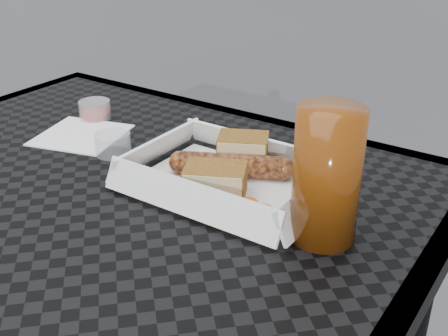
{
  "coord_description": "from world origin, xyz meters",
  "views": [
    {
      "loc": [
        0.47,
        -0.36,
        1.08
      ],
      "look_at": [
        0.13,
        0.15,
        0.78
      ],
      "focal_mm": 45.0,
      "sensor_mm": 36.0,
      "label": 1
    }
  ],
  "objects_px": {
    "food_tray": "(228,185)",
    "patio_table": "(65,264)",
    "drink_glass": "(327,175)",
    "bratwurst": "(231,165)"
  },
  "relations": [
    {
      "from": "food_tray",
      "to": "patio_table",
      "type": "bearing_deg",
      "value": -129.59
    },
    {
      "from": "drink_glass",
      "to": "patio_table",
      "type": "bearing_deg",
      "value": -156.15
    },
    {
      "from": "patio_table",
      "to": "bratwurst",
      "type": "xyz_separation_m",
      "value": [
        0.12,
        0.18,
        0.09
      ]
    },
    {
      "from": "bratwurst",
      "to": "patio_table",
      "type": "bearing_deg",
      "value": -124.36
    },
    {
      "from": "drink_glass",
      "to": "food_tray",
      "type": "bearing_deg",
      "value": 165.45
    },
    {
      "from": "patio_table",
      "to": "food_tray",
      "type": "bearing_deg",
      "value": 50.41
    },
    {
      "from": "food_tray",
      "to": "drink_glass",
      "type": "height_order",
      "value": "drink_glass"
    },
    {
      "from": "patio_table",
      "to": "drink_glass",
      "type": "height_order",
      "value": "drink_glass"
    },
    {
      "from": "bratwurst",
      "to": "drink_glass",
      "type": "bearing_deg",
      "value": -20.46
    },
    {
      "from": "food_tray",
      "to": "bratwurst",
      "type": "xyz_separation_m",
      "value": [
        -0.01,
        0.02,
        0.02
      ]
    }
  ]
}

